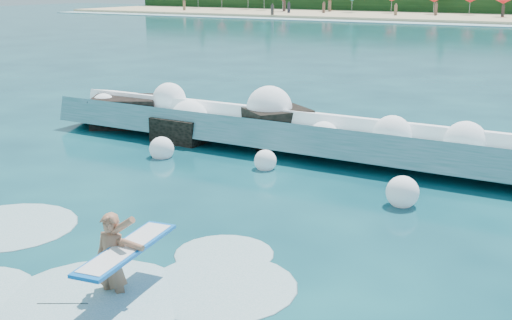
% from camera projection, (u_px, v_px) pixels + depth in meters
% --- Properties ---
extents(ground, '(200.00, 200.00, 0.00)m').
position_uv_depth(ground, '(141.00, 231.00, 12.77)').
color(ground, '#083240').
rests_on(ground, ground).
extents(breaking_wave, '(16.05, 2.59, 1.38)m').
position_uv_depth(breaking_wave, '(291.00, 133.00, 18.90)').
color(breaking_wave, teal).
rests_on(breaking_wave, ground).
extents(rock_cluster, '(8.15, 2.99, 1.26)m').
position_uv_depth(rock_cluster, '(187.00, 122.00, 20.72)').
color(rock_cluster, black).
rests_on(rock_cluster, ground).
extents(surfer_with_board, '(1.01, 2.85, 1.64)m').
position_uv_depth(surfer_with_board, '(115.00, 260.00, 10.02)').
color(surfer_with_board, '#A46A4C').
rests_on(surfer_with_board, ground).
extents(wave_spray, '(15.28, 4.80, 1.86)m').
position_uv_depth(wave_spray, '(291.00, 124.00, 18.61)').
color(wave_spray, white).
rests_on(wave_spray, ground).
extents(surf_foam, '(8.68, 5.32, 0.15)m').
position_uv_depth(surf_foam, '(92.00, 272.00, 10.99)').
color(surf_foam, silver).
rests_on(surf_foam, ground).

